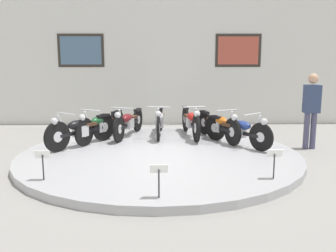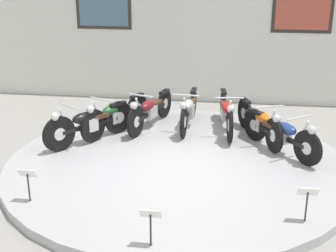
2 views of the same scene
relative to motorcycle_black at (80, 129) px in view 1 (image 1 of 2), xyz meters
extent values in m
plane|color=gray|center=(1.77, -0.62, -0.54)|extent=(60.00, 60.00, 0.00)
cylinder|color=#ADADB2|center=(1.77, -0.62, -0.47)|extent=(5.87, 5.87, 0.15)
cube|color=silver|center=(1.77, 3.67, 1.54)|extent=(14.00, 0.20, 4.15)
cube|color=#2D2823|center=(-0.63, 3.56, 1.74)|extent=(1.40, 0.02, 1.00)
cube|color=slate|center=(-0.63, 3.55, 1.74)|extent=(1.24, 0.02, 0.84)
cube|color=#2D2823|center=(4.17, 3.56, 1.74)|extent=(1.40, 0.02, 1.00)
cube|color=#B24C3D|center=(4.17, 3.55, 1.74)|extent=(1.24, 0.02, 0.84)
cylinder|color=black|center=(-0.39, -0.50, -0.06)|extent=(0.44, 0.55, 0.65)
cylinder|color=silver|center=(-0.39, -0.50, -0.06)|extent=(0.19, 0.22, 0.23)
cylinder|color=black|center=(0.44, 0.57, -0.06)|extent=(0.44, 0.55, 0.65)
cylinder|color=silver|center=(0.44, 0.57, -0.06)|extent=(0.19, 0.22, 0.23)
cube|color=black|center=(0.02, 0.03, -0.06)|extent=(0.81, 1.03, 0.07)
cube|color=silver|center=(0.00, 0.00, -0.04)|extent=(0.35, 0.38, 0.24)
ellipsoid|color=black|center=(-0.06, -0.08, 0.12)|extent=(0.47, 0.51, 0.20)
cube|color=#472D1E|center=(0.16, 0.21, 0.08)|extent=(0.35, 0.38, 0.07)
cube|color=black|center=(0.44, 0.57, 0.21)|extent=(0.30, 0.35, 0.06)
cylinder|color=silver|center=(-0.30, -0.39, 0.14)|extent=(0.19, 0.23, 0.54)
cylinder|color=silver|center=(-0.23, -0.30, 0.40)|extent=(0.45, 0.35, 0.03)
sphere|color=silver|center=(-0.42, -0.55, 0.28)|extent=(0.15, 0.15, 0.15)
cylinder|color=black|center=(0.08, 0.03, -0.07)|extent=(0.33, 0.60, 0.64)
cylinder|color=silver|center=(0.08, 0.03, -0.07)|extent=(0.16, 0.23, 0.22)
cylinder|color=black|center=(0.67, 1.24, -0.07)|extent=(0.33, 0.60, 0.64)
cylinder|color=silver|center=(0.67, 1.24, -0.07)|extent=(0.16, 0.23, 0.22)
cube|color=black|center=(0.38, 0.63, -0.07)|extent=(0.61, 1.15, 0.07)
cube|color=silver|center=(0.36, 0.60, -0.05)|extent=(0.32, 0.38, 0.24)
ellipsoid|color=#1E562D|center=(0.32, 0.51, 0.11)|extent=(0.41, 0.53, 0.20)
cube|color=#472D1E|center=(0.47, 0.83, 0.07)|extent=(0.32, 0.38, 0.07)
cube|color=black|center=(0.67, 1.24, 0.20)|extent=(0.25, 0.37, 0.06)
cylinder|color=silver|center=(0.15, 0.16, 0.13)|extent=(0.15, 0.24, 0.54)
cylinder|color=silver|center=(0.19, 0.26, 0.39)|extent=(0.50, 0.27, 0.03)
sphere|color=silver|center=(0.05, -0.03, 0.27)|extent=(0.15, 0.15, 0.15)
cylinder|color=black|center=(0.82, 0.40, -0.08)|extent=(0.22, 0.62, 0.63)
cylinder|color=silver|center=(0.82, 0.40, -0.08)|extent=(0.12, 0.23, 0.22)
cylinder|color=black|center=(1.18, 1.70, -0.08)|extent=(0.22, 0.62, 0.63)
cylinder|color=silver|center=(1.18, 1.70, -0.08)|extent=(0.12, 0.23, 0.22)
cube|color=black|center=(1.00, 1.05, -0.08)|extent=(0.40, 1.21, 0.07)
cube|color=silver|center=(0.99, 1.01, -0.06)|extent=(0.28, 0.36, 0.24)
ellipsoid|color=maroon|center=(0.96, 0.91, 0.10)|extent=(0.34, 0.52, 0.20)
cube|color=#472D1E|center=(1.06, 1.26, 0.06)|extent=(0.28, 0.36, 0.07)
cube|color=black|center=(1.18, 1.70, 0.19)|extent=(0.19, 0.37, 0.06)
cylinder|color=silver|center=(0.86, 0.54, 0.12)|extent=(0.11, 0.25, 0.54)
cylinder|color=silver|center=(0.89, 0.65, 0.38)|extent=(0.53, 0.18, 0.03)
sphere|color=silver|center=(0.80, 0.34, 0.26)|extent=(0.15, 0.15, 0.15)
cylinder|color=black|center=(1.74, 0.52, -0.08)|extent=(0.08, 0.63, 0.63)
cylinder|color=silver|center=(1.74, 0.52, -0.08)|extent=(0.07, 0.22, 0.22)
cylinder|color=black|center=(1.80, 1.87, -0.08)|extent=(0.08, 0.63, 0.63)
cylinder|color=silver|center=(1.80, 1.87, -0.08)|extent=(0.07, 0.22, 0.22)
cube|color=black|center=(1.77, 1.20, -0.08)|extent=(0.13, 1.24, 0.07)
cube|color=silver|center=(1.77, 1.16, -0.06)|extent=(0.21, 0.33, 0.24)
ellipsoid|color=#B2B5BA|center=(1.76, 1.06, 0.10)|extent=(0.24, 0.49, 0.20)
cube|color=#472D1E|center=(1.78, 1.42, 0.06)|extent=(0.21, 0.33, 0.07)
cube|color=black|center=(1.80, 1.87, 0.19)|extent=(0.12, 0.36, 0.06)
cylinder|color=silver|center=(1.75, 0.67, 0.12)|extent=(0.06, 0.25, 0.54)
cylinder|color=silver|center=(1.75, 0.78, 0.38)|extent=(0.54, 0.06, 0.03)
sphere|color=silver|center=(1.74, 0.46, 0.26)|extent=(0.15, 0.15, 0.15)
cylinder|color=black|center=(2.63, 0.38, -0.05)|extent=(0.14, 0.68, 0.68)
cylinder|color=silver|center=(2.63, 0.38, -0.05)|extent=(0.09, 0.24, 0.24)
cylinder|color=black|center=(2.46, 1.72, -0.05)|extent=(0.14, 0.68, 0.68)
cylinder|color=silver|center=(2.46, 1.72, -0.05)|extent=(0.09, 0.24, 0.24)
cube|color=black|center=(2.54, 1.05, -0.05)|extent=(0.23, 1.24, 0.07)
cube|color=silver|center=(2.55, 1.01, -0.03)|extent=(0.24, 0.34, 0.24)
ellipsoid|color=red|center=(2.56, 0.91, 0.13)|extent=(0.28, 0.50, 0.20)
cube|color=#472D1E|center=(2.51, 1.27, 0.09)|extent=(0.24, 0.34, 0.07)
cube|color=black|center=(2.46, 1.72, 0.23)|extent=(0.15, 0.37, 0.06)
cylinder|color=silver|center=(2.61, 0.53, 0.15)|extent=(0.08, 0.25, 0.54)
cylinder|color=silver|center=(2.59, 0.63, 0.41)|extent=(0.54, 0.10, 0.03)
sphere|color=silver|center=(2.64, 0.32, 0.29)|extent=(0.15, 0.15, 0.15)
cylinder|color=black|center=(3.42, 0.01, -0.08)|extent=(0.28, 0.60, 0.63)
cylinder|color=silver|center=(3.42, 0.01, -0.08)|extent=(0.14, 0.23, 0.22)
cylinder|color=black|center=(2.91, 1.26, -0.08)|extent=(0.28, 0.60, 0.63)
cylinder|color=silver|center=(2.91, 1.26, -0.08)|extent=(0.14, 0.23, 0.22)
cube|color=black|center=(3.16, 0.63, -0.08)|extent=(0.53, 1.18, 0.07)
cube|color=silver|center=(3.18, 0.60, -0.06)|extent=(0.30, 0.37, 0.24)
ellipsoid|color=#D16619|center=(3.22, 0.50, 0.10)|extent=(0.38, 0.53, 0.20)
cube|color=#472D1E|center=(3.08, 0.84, 0.06)|extent=(0.30, 0.37, 0.07)
cube|color=black|center=(2.91, 1.26, 0.19)|extent=(0.23, 0.37, 0.06)
cylinder|color=silver|center=(3.36, 0.15, 0.12)|extent=(0.13, 0.25, 0.54)
cylinder|color=silver|center=(3.32, 0.25, 0.38)|extent=(0.51, 0.23, 0.03)
sphere|color=silver|center=(3.44, -0.05, 0.26)|extent=(0.15, 0.15, 0.15)
cylinder|color=black|center=(3.93, -0.50, -0.09)|extent=(0.42, 0.51, 0.61)
cylinder|color=silver|center=(3.93, -0.50, -0.09)|extent=(0.18, 0.21, 0.21)
cylinder|color=black|center=(3.10, 0.56, -0.09)|extent=(0.42, 0.51, 0.61)
cylinder|color=silver|center=(3.10, 0.56, -0.09)|extent=(0.18, 0.21, 0.21)
cube|color=black|center=(3.52, 0.03, -0.09)|extent=(0.82, 1.02, 0.07)
cube|color=silver|center=(3.54, 0.00, -0.07)|extent=(0.35, 0.38, 0.24)
ellipsoid|color=navy|center=(3.60, -0.08, 0.09)|extent=(0.47, 0.51, 0.20)
cube|color=#472D1E|center=(3.38, 0.21, 0.05)|extent=(0.35, 0.38, 0.07)
cube|color=black|center=(3.10, 0.56, 0.17)|extent=(0.30, 0.35, 0.06)
cylinder|color=silver|center=(3.84, -0.38, 0.11)|extent=(0.19, 0.22, 0.54)
cylinder|color=silver|center=(3.77, -0.30, 0.37)|extent=(0.44, 0.36, 0.03)
sphere|color=silver|center=(3.97, -0.55, 0.25)|extent=(0.15, 0.15, 0.15)
cylinder|color=#333338|center=(-0.14, -2.36, -0.18)|extent=(0.02, 0.02, 0.42)
cube|color=white|center=(-0.14, -2.36, 0.04)|extent=(0.26, 0.11, 0.15)
cylinder|color=#333338|center=(1.77, -3.21, -0.18)|extent=(0.02, 0.02, 0.42)
cube|color=white|center=(1.77, -3.21, 0.04)|extent=(0.26, 0.11, 0.15)
cylinder|color=#333338|center=(3.68, -2.36, -0.18)|extent=(0.02, 0.02, 0.42)
cube|color=white|center=(3.68, -2.36, 0.04)|extent=(0.26, 0.11, 0.15)
cylinder|color=#4C4C6B|center=(5.19, 0.28, -0.11)|extent=(0.13, 0.13, 0.85)
cylinder|color=#4C4C6B|center=(5.35, 0.28, -0.11)|extent=(0.13, 0.13, 0.85)
cube|color=navy|center=(5.27, 0.28, 0.64)|extent=(0.36, 0.22, 0.64)
sphere|color=tan|center=(5.27, 0.28, 1.10)|extent=(0.23, 0.23, 0.23)
camera|label=1|loc=(1.81, -8.62, 1.68)|focal=42.00mm
camera|label=2|loc=(2.68, -7.97, 2.85)|focal=50.00mm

